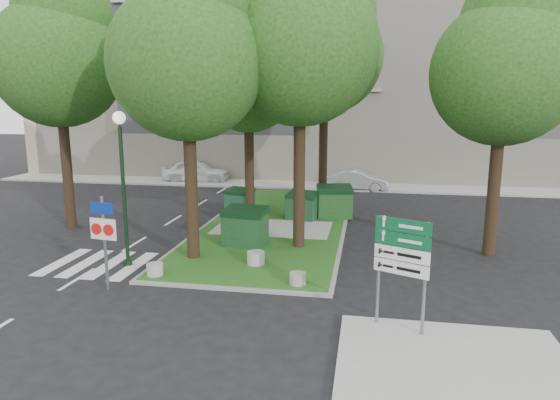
% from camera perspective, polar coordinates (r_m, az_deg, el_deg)
% --- Properties ---
extents(ground, '(120.00, 120.00, 0.00)m').
position_cam_1_polar(ground, '(15.50, -7.69, -9.97)').
color(ground, black).
rests_on(ground, ground).
extents(median_island, '(6.00, 16.00, 0.12)m').
position_cam_1_polar(median_island, '(22.78, -0.37, -2.72)').
color(median_island, '#1F4F16').
rests_on(median_island, ground).
extents(median_kerb, '(6.30, 16.30, 0.10)m').
position_cam_1_polar(median_kerb, '(22.78, -0.37, -2.74)').
color(median_kerb, gray).
rests_on(median_kerb, ground).
extents(sidewalk_corner, '(5.00, 4.00, 0.12)m').
position_cam_1_polar(sidewalk_corner, '(11.81, 19.40, -17.43)').
color(sidewalk_corner, '#999993').
rests_on(sidewalk_corner, ground).
extents(building_sidewalk, '(42.00, 3.00, 0.12)m').
position_cam_1_polar(building_sidewalk, '(33.01, 2.09, 1.72)').
color(building_sidewalk, '#999993').
rests_on(building_sidewalk, ground).
extents(zebra_crossing, '(5.00, 3.00, 0.01)m').
position_cam_1_polar(zebra_crossing, '(18.21, -17.62, -7.11)').
color(zebra_crossing, silver).
rests_on(zebra_crossing, ground).
extents(apartment_building, '(41.00, 12.00, 16.00)m').
position_cam_1_polar(apartment_building, '(40.04, 3.73, 14.81)').
color(apartment_building, beige).
rests_on(apartment_building, ground).
extents(tree_median_near_left, '(5.20, 5.20, 10.53)m').
position_cam_1_polar(tree_median_near_left, '(17.41, -10.31, 16.82)').
color(tree_median_near_left, black).
rests_on(tree_median_near_left, ground).
extents(tree_median_near_right, '(5.60, 5.60, 11.46)m').
position_cam_1_polar(tree_median_near_right, '(18.59, 2.65, 18.70)').
color(tree_median_near_right, black).
rests_on(tree_median_near_right, ground).
extents(tree_median_mid, '(4.80, 4.80, 9.99)m').
position_cam_1_polar(tree_median_mid, '(23.45, -3.41, 14.72)').
color(tree_median_mid, black).
rests_on(tree_median_mid, ground).
extents(tree_median_far, '(5.80, 5.80, 11.93)m').
position_cam_1_polar(tree_median_far, '(26.01, 5.38, 17.33)').
color(tree_median_far, black).
rests_on(tree_median_far, ground).
extents(tree_street_left, '(5.40, 5.40, 11.00)m').
position_cam_1_polar(tree_street_left, '(23.72, -23.89, 15.38)').
color(tree_street_left, black).
rests_on(tree_street_left, ground).
extents(tree_street_right, '(5.00, 5.00, 10.06)m').
position_cam_1_polar(tree_street_right, '(19.37, 24.55, 14.44)').
color(tree_street_right, black).
rests_on(tree_street_right, ground).
extents(dumpster_a, '(1.54, 1.28, 1.24)m').
position_cam_1_polar(dumpster_a, '(24.63, -4.60, -0.12)').
color(dumpster_a, '#103D23').
rests_on(dumpster_a, median_island).
extents(dumpster_b, '(1.77, 1.37, 1.50)m').
position_cam_1_polar(dumpster_b, '(19.17, -4.01, -3.07)').
color(dumpster_b, '#103816').
rests_on(dumpster_b, median_island).
extents(dumpster_c, '(1.60, 1.30, 1.31)m').
position_cam_1_polar(dumpster_c, '(23.31, 2.57, -0.67)').
color(dumpster_c, '#0F3518').
rests_on(dumpster_c, median_island).
extents(dumpster_d, '(1.84, 1.45, 1.54)m').
position_cam_1_polar(dumpster_d, '(23.79, 6.24, -0.20)').
color(dumpster_d, '#144214').
rests_on(dumpster_d, median_island).
extents(bollard_left, '(0.52, 0.52, 0.37)m').
position_cam_1_polar(bollard_left, '(16.56, -14.10, -7.69)').
color(bollard_left, '#A7A7A2').
rests_on(bollard_left, median_island).
extents(bollard_right, '(0.50, 0.50, 0.36)m').
position_cam_1_polar(bollard_right, '(15.32, 2.03, -8.95)').
color(bollard_right, gray).
rests_on(bollard_right, median_island).
extents(bollard_mid, '(0.60, 0.60, 0.43)m').
position_cam_1_polar(bollard_mid, '(17.10, -2.78, -6.62)').
color(bollard_mid, '#9E9D99').
rests_on(bollard_mid, median_island).
extents(litter_bin, '(0.40, 0.40, 0.71)m').
position_cam_1_polar(litter_bin, '(26.15, 7.02, -0.02)').
color(litter_bin, yellow).
rests_on(litter_bin, median_island).
extents(street_lamp, '(0.42, 0.42, 5.25)m').
position_cam_1_polar(street_lamp, '(17.44, -17.57, 3.23)').
color(street_lamp, black).
rests_on(street_lamp, ground).
extents(traffic_sign_pole, '(0.86, 0.16, 2.87)m').
position_cam_1_polar(traffic_sign_pole, '(15.57, -19.47, -3.32)').
color(traffic_sign_pole, slate).
rests_on(traffic_sign_pole, ground).
extents(directional_sign, '(1.27, 0.62, 2.75)m').
position_cam_1_polar(directional_sign, '(12.32, 13.78, -6.31)').
color(directional_sign, slate).
rests_on(directional_sign, sidewalk_corner).
extents(car_white, '(4.70, 2.24, 1.55)m').
position_cam_1_polar(car_white, '(34.91, -9.57, 3.29)').
color(car_white, white).
rests_on(car_white, ground).
extents(car_silver, '(3.90, 1.55, 1.26)m').
position_cam_1_polar(car_silver, '(31.74, 8.88, 2.24)').
color(car_silver, '#ABACB4').
rests_on(car_silver, ground).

